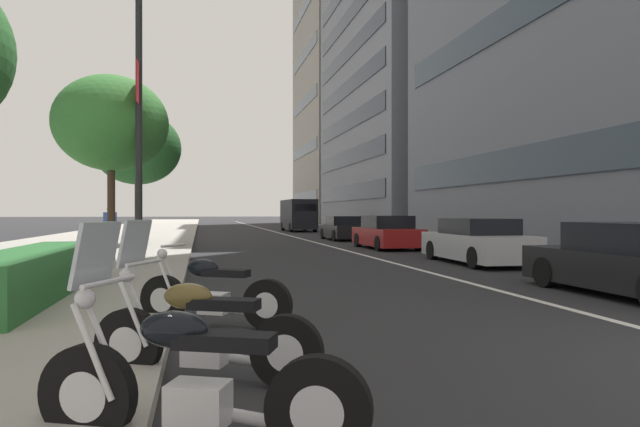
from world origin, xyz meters
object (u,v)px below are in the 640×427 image
object	(u,v)px
car_following_behind	(632,262)
car_far_down_avenue	(477,242)
delivery_van_ahead	(298,214)
street_tree_mid_sidewalk	(137,148)
car_lead_in_lane	(387,233)
street_lamp_with_banners	(151,80)
motorcycle_under_tarp	(201,334)
motorcycle_second_in_row	(212,295)
car_mid_block_traffic	(344,229)
pedestrian_on_plaza	(110,228)
street_tree_far_plaza	(111,124)
motorcycle_mid_row	(193,384)

from	to	relation	value
car_following_behind	car_far_down_avenue	distance (m)	6.61
delivery_van_ahead	street_tree_mid_sidewalk	distance (m)	21.59
car_lead_in_lane	street_lamp_with_banners	distance (m)	12.23
motorcycle_under_tarp	car_far_down_avenue	xyz separation A→B (m)	(10.21, -8.21, 0.20)
motorcycle_second_in_row	street_tree_mid_sidewalk	size ratio (longest dim) A/B	0.34
car_following_behind	delivery_van_ahead	distance (m)	35.73
motorcycle_second_in_row	street_lamp_with_banners	world-z (taller)	street_lamp_with_banners
car_lead_in_lane	car_mid_block_traffic	bearing A→B (deg)	-1.31
street_tree_mid_sidewalk	car_lead_in_lane	bearing A→B (deg)	-108.31
car_following_behind	motorcycle_under_tarp	bearing A→B (deg)	114.45
street_tree_mid_sidewalk	pedestrian_on_plaza	size ratio (longest dim) A/B	3.63
motorcycle_under_tarp	street_lamp_with_banners	xyz separation A→B (m)	(10.51, 1.33, 4.73)
pedestrian_on_plaza	street_lamp_with_banners	bearing A→B (deg)	51.23
delivery_van_ahead	pedestrian_on_plaza	distance (m)	25.65
delivery_van_ahead	pedestrian_on_plaza	bearing A→B (deg)	153.31
car_following_behind	car_lead_in_lane	bearing A→B (deg)	-0.25
car_lead_in_lane	street_tree_far_plaza	world-z (taller)	street_tree_far_plaza
car_lead_in_lane	motorcycle_mid_row	bearing A→B (deg)	156.43
car_far_down_avenue	car_mid_block_traffic	xyz separation A→B (m)	(14.60, 0.36, -0.03)
car_following_behind	street_tree_far_plaza	distance (m)	13.73
car_lead_in_lane	delivery_van_ahead	size ratio (longest dim) A/B	0.77
street_lamp_with_banners	pedestrian_on_plaza	distance (m)	7.34
delivery_van_ahead	street_lamp_with_banners	bearing A→B (deg)	161.29
street_tree_mid_sidewalk	pedestrian_on_plaza	distance (m)	5.77
car_mid_block_traffic	street_lamp_with_banners	world-z (taller)	street_lamp_with_banners
street_tree_far_plaza	pedestrian_on_plaza	size ratio (longest dim) A/B	3.30
street_lamp_with_banners	street_tree_far_plaza	bearing A→B (deg)	41.81
motorcycle_under_tarp	pedestrian_on_plaza	world-z (taller)	pedestrian_on_plaza
motorcycle_mid_row	motorcycle_second_in_row	xyz separation A→B (m)	(3.99, -0.21, -0.02)
motorcycle_second_in_row	motorcycle_under_tarp	bearing A→B (deg)	114.95
car_following_behind	pedestrian_on_plaza	distance (m)	16.77
car_following_behind	car_far_down_avenue	xyz separation A→B (m)	(6.60, -0.39, 0.01)
motorcycle_under_tarp	delivery_van_ahead	distance (m)	40.12
motorcycle_mid_row	delivery_van_ahead	bearing A→B (deg)	-78.01
street_tree_mid_sidewalk	pedestrian_on_plaza	xyz separation A→B (m)	(-4.58, 0.46, -3.47)
car_following_behind	street_lamp_with_banners	bearing A→B (deg)	52.63
car_far_down_avenue	car_mid_block_traffic	distance (m)	14.60
car_far_down_avenue	pedestrian_on_plaza	xyz separation A→B (m)	(5.99, 11.46, 0.33)
car_mid_block_traffic	street_lamp_with_banners	size ratio (longest dim) A/B	0.52
motorcycle_mid_row	car_far_down_avenue	xyz separation A→B (m)	(11.70, -8.26, 0.20)
motorcycle_second_in_row	delivery_van_ahead	world-z (taller)	delivery_van_ahead
street_lamp_with_banners	street_tree_mid_sidewalk	xyz separation A→B (m)	(10.28, 1.47, -0.73)
car_following_behind	car_far_down_avenue	bearing A→B (deg)	-3.70
motorcycle_under_tarp	car_mid_block_traffic	world-z (taller)	motorcycle_under_tarp
motorcycle_second_in_row	car_mid_block_traffic	size ratio (longest dim) A/B	0.46
motorcycle_mid_row	car_following_behind	bearing A→B (deg)	-124.17
motorcycle_second_in_row	car_far_down_avenue	size ratio (longest dim) A/B	0.43
car_mid_block_traffic	street_tree_far_plaza	bearing A→B (deg)	140.82
car_mid_block_traffic	delivery_van_ahead	bearing A→B (deg)	-0.19
motorcycle_second_in_row	street_tree_far_plaza	size ratio (longest dim) A/B	0.37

